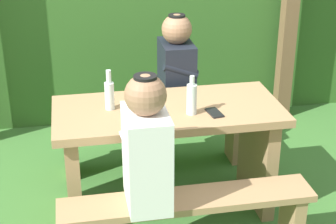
{
  "coord_description": "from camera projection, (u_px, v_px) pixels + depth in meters",
  "views": [
    {
      "loc": [
        -0.56,
        -2.97,
        2.07
      ],
      "look_at": [
        0.0,
        0.0,
        0.7
      ],
      "focal_mm": 57.88,
      "sensor_mm": 36.0,
      "label": 1
    }
  ],
  "objects": [
    {
      "name": "pergola_post_right",
      "position": [
        290.0,
        6.0,
        4.55
      ],
      "size": [
        0.12,
        0.12,
        2.02
      ],
      "primitive_type": "cube",
      "color": "brown",
      "rests_on": "ground_plane"
    },
    {
      "name": "bottle_right",
      "position": [
        192.0,
        98.0,
        3.18
      ],
      "size": [
        0.06,
        0.06,
        0.24
      ],
      "color": "silver",
      "rests_on": "picnic_table"
    },
    {
      "name": "drinking_glass",
      "position": [
        148.0,
        98.0,
        3.34
      ],
      "size": [
        0.07,
        0.07,
        0.09
      ],
      "primitive_type": "cylinder",
      "color": "silver",
      "rests_on": "picnic_table"
    },
    {
      "name": "bottle_left",
      "position": [
        109.0,
        94.0,
        3.25
      ],
      "size": [
        0.06,
        0.06,
        0.25
      ],
      "color": "silver",
      "rests_on": "picnic_table"
    },
    {
      "name": "bench_far",
      "position": [
        154.0,
        128.0,
        3.98
      ],
      "size": [
        1.4,
        0.24,
        0.45
      ],
      "color": "#9E7A51",
      "rests_on": "ground_plane"
    },
    {
      "name": "bench_near",
      "position": [
        187.0,
        217.0,
        2.97
      ],
      "size": [
        1.4,
        0.24,
        0.45
      ],
      "color": "#9E7A51",
      "rests_on": "ground_plane"
    },
    {
      "name": "cell_phone",
      "position": [
        214.0,
        113.0,
        3.23
      ],
      "size": [
        0.09,
        0.15,
        0.01
      ],
      "primitive_type": "cube",
      "rotation": [
        0.0,
        0.0,
        0.14
      ],
      "color": "black",
      "rests_on": "picnic_table"
    },
    {
      "name": "person_white_shirt",
      "position": [
        146.0,
        146.0,
        2.75
      ],
      "size": [
        0.25,
        0.35,
        0.72
      ],
      "color": "white",
      "rests_on": "bench_near"
    },
    {
      "name": "picnic_table",
      "position": [
        168.0,
        141.0,
        3.4
      ],
      "size": [
        1.4,
        0.64,
        0.73
      ],
      "color": "#9E7A51",
      "rests_on": "ground_plane"
    },
    {
      "name": "person_black_coat",
      "position": [
        177.0,
        68.0,
        3.82
      ],
      "size": [
        0.25,
        0.35,
        0.72
      ],
      "color": "black",
      "rests_on": "bench_far"
    },
    {
      "name": "ground_plane",
      "position": [
        168.0,
        208.0,
        3.61
      ],
      "size": [
        12.0,
        12.0,
        0.0
      ],
      "primitive_type": "plane",
      "color": "#3A6D2E"
    }
  ]
}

